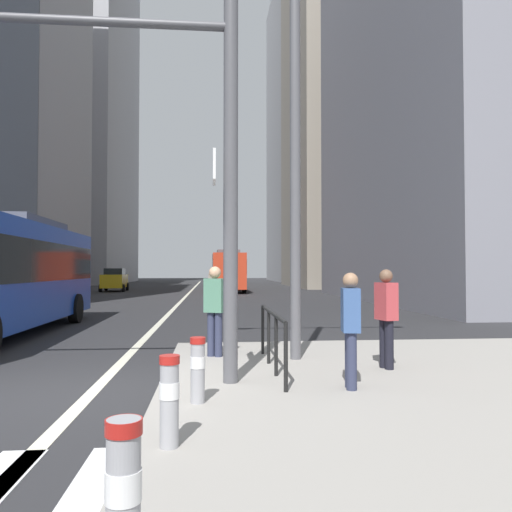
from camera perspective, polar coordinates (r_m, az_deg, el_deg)
ground_plane at (r=27.80m, az=-8.77°, el=-5.35°), size 160.00×160.00×0.00m
median_island at (r=7.85m, az=24.22°, el=-14.45°), size 9.00×10.00×0.15m
lane_centre_line at (r=37.76m, az=-7.79°, el=-4.34°), size 0.20×80.00×0.01m
office_tower_left_mid at (r=51.16m, az=-26.36°, el=17.15°), size 10.37×16.04×36.23m
office_tower_left_far at (r=76.45m, az=-19.08°, el=16.61°), size 11.50×24.60×51.16m
office_tower_right_near at (r=34.61m, az=23.27°, el=21.86°), size 12.87×22.74×31.06m
office_tower_right_mid at (r=59.88m, az=10.81°, el=21.24°), size 13.15×16.90×50.04m
office_tower_right_far at (r=82.89m, az=5.86°, el=13.92°), size 10.57×23.16×47.90m
city_bus_red_receding at (r=42.39m, az=-3.33°, el=-1.57°), size 2.75×11.55×3.40m
car_oncoming_mid at (r=43.93m, az=-15.92°, el=-2.62°), size 2.21×4.26×1.94m
car_receding_near at (r=52.04m, az=-4.41°, el=-2.49°), size 2.18×4.66×1.94m
car_receding_far at (r=51.52m, az=-3.25°, el=-2.51°), size 2.11×4.13×1.94m
traffic_signal_gantry at (r=8.09m, az=-20.08°, el=15.07°), size 6.83×0.65×6.00m
street_lamp_post at (r=10.09m, az=4.49°, el=18.38°), size 5.50×0.32×8.00m
bollard_front at (r=2.97m, az=-14.97°, el=-25.14°), size 0.20×0.20×0.91m
bollard_left at (r=5.00m, az=-9.91°, el=-15.54°), size 0.20×0.20×0.87m
bollard_right at (r=6.51m, az=-6.70°, el=-12.44°), size 0.20×0.20×0.83m
pedestrian_railing at (r=8.54m, az=1.86°, el=-8.31°), size 0.06×3.19×0.98m
pedestrian_waiting at (r=9.78m, az=-4.74°, el=-5.74°), size 0.45×0.38×1.75m
pedestrian_walking at (r=7.28m, az=10.80°, el=-7.70°), size 0.29×0.41×1.65m
pedestrian_far at (r=8.87m, az=14.71°, el=-6.37°), size 0.32×0.43×1.70m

